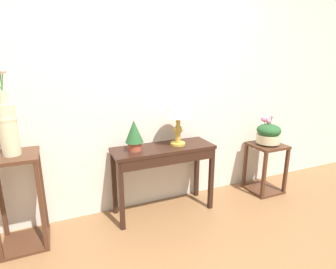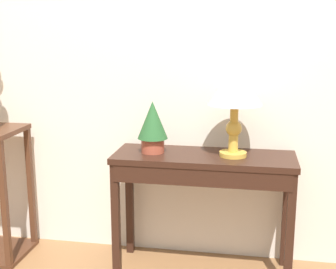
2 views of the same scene
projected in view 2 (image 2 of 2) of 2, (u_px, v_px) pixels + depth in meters
back_wall_with_art at (204, 40)px, 2.87m from camera, size 9.00×0.10×2.80m
console_table at (203, 175)px, 2.74m from camera, size 1.06×0.39×0.75m
table_lamp at (235, 89)px, 2.62m from camera, size 0.32×0.32×0.53m
potted_plant_on_console at (153, 125)px, 2.75m from camera, size 0.18×0.18×0.31m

